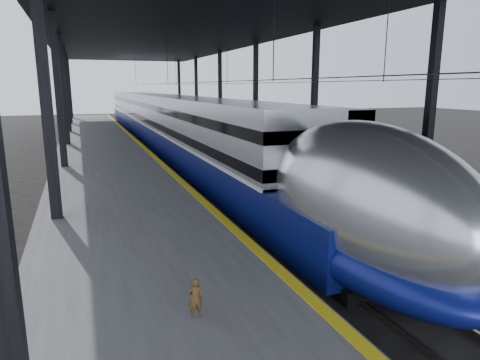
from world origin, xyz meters
TOP-DOWN VIEW (x-y plane):
  - ground at (0.00, 0.00)m, footprint 160.00×160.00m
  - platform at (-3.50, 20.00)m, footprint 6.00×80.00m
  - yellow_strip at (-0.70, 20.00)m, footprint 0.30×80.00m
  - rails at (4.50, 20.00)m, footprint 6.52×80.00m
  - canopy at (1.90, 20.00)m, footprint 18.00×75.00m
  - tgv_train at (2.00, 26.81)m, footprint 3.18×65.20m
  - second_train at (7.00, 34.59)m, footprint 3.04×56.05m
  - child at (-3.09, -2.72)m, footprint 0.30×0.21m

SIDE VIEW (x-z plane):
  - ground at x=0.00m, z-range 0.00..0.00m
  - rails at x=4.50m, z-range 0.00..0.16m
  - platform at x=-3.50m, z-range 0.00..1.00m
  - yellow_strip at x=-0.70m, z-range 1.00..1.01m
  - child at x=-3.09m, z-range 1.00..1.79m
  - second_train at x=7.00m, z-range 0.03..4.22m
  - tgv_train at x=2.00m, z-range -0.15..4.41m
  - canopy at x=1.90m, z-range 4.38..13.85m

